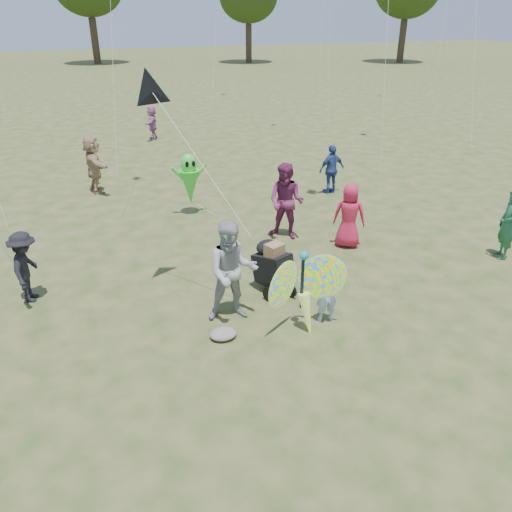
{
  "coord_description": "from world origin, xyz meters",
  "views": [
    {
      "loc": [
        -3.26,
        -6.28,
        5.21
      ],
      "look_at": [
        -0.2,
        1.5,
        1.1
      ],
      "focal_mm": 35.0,
      "sensor_mm": 36.0,
      "label": 1
    }
  ],
  "objects_px": {
    "child_girl": "(326,294)",
    "crowd_d": "(94,164)",
    "crowd_a": "(349,216)",
    "crowd_e": "(286,202)",
    "adult_man": "(232,272)",
    "alien_kite": "(190,181)",
    "crowd_f": "(508,224)",
    "crowd_b": "(26,267)",
    "crowd_j": "(152,122)",
    "butterfly_kite": "(304,291)",
    "crowd_c": "(332,169)",
    "jogging_stroller": "(272,264)"
  },
  "relations": [
    {
      "from": "child_girl",
      "to": "crowd_d",
      "type": "distance_m",
      "value": 9.82
    },
    {
      "from": "crowd_a",
      "to": "crowd_e",
      "type": "distance_m",
      "value": 1.59
    },
    {
      "from": "adult_man",
      "to": "alien_kite",
      "type": "height_order",
      "value": "adult_man"
    },
    {
      "from": "adult_man",
      "to": "crowd_e",
      "type": "xyz_separation_m",
      "value": [
        2.46,
        3.03,
        -0.01
      ]
    },
    {
      "from": "crowd_e",
      "to": "crowd_f",
      "type": "xyz_separation_m",
      "value": [
        4.25,
        -2.9,
        -0.13
      ]
    },
    {
      "from": "crowd_b",
      "to": "alien_kite",
      "type": "xyz_separation_m",
      "value": [
        4.19,
        3.44,
        0.24
      ]
    },
    {
      "from": "crowd_e",
      "to": "child_girl",
      "type": "bearing_deg",
      "value": -58.4
    },
    {
      "from": "crowd_e",
      "to": "alien_kite",
      "type": "xyz_separation_m",
      "value": [
        -1.81,
        2.49,
        0.01
      ]
    },
    {
      "from": "crowd_f",
      "to": "crowd_b",
      "type": "bearing_deg",
      "value": -75.67
    },
    {
      "from": "crowd_f",
      "to": "crowd_j",
      "type": "xyz_separation_m",
      "value": [
        -5.27,
        15.1,
        -0.09
      ]
    },
    {
      "from": "crowd_b",
      "to": "butterfly_kite",
      "type": "relative_size",
      "value": 0.83
    },
    {
      "from": "crowd_a",
      "to": "crowd_e",
      "type": "relative_size",
      "value": 0.82
    },
    {
      "from": "adult_man",
      "to": "crowd_j",
      "type": "xyz_separation_m",
      "value": [
        1.45,
        15.23,
        -0.23
      ]
    },
    {
      "from": "alien_kite",
      "to": "adult_man",
      "type": "bearing_deg",
      "value": -96.72
    },
    {
      "from": "crowd_c",
      "to": "crowd_j",
      "type": "height_order",
      "value": "crowd_c"
    },
    {
      "from": "crowd_a",
      "to": "crowd_f",
      "type": "bearing_deg",
      "value": -176.78
    },
    {
      "from": "child_girl",
      "to": "crowd_j",
      "type": "bearing_deg",
      "value": -82.26
    },
    {
      "from": "crowd_c",
      "to": "butterfly_kite",
      "type": "distance_m",
      "value": 7.74
    },
    {
      "from": "crowd_c",
      "to": "alien_kite",
      "type": "relative_size",
      "value": 0.88
    },
    {
      "from": "child_girl",
      "to": "adult_man",
      "type": "xyz_separation_m",
      "value": [
        -1.56,
        0.73,
        0.4
      ]
    },
    {
      "from": "crowd_e",
      "to": "butterfly_kite",
      "type": "height_order",
      "value": "crowd_e"
    },
    {
      "from": "crowd_b",
      "to": "jogging_stroller",
      "type": "height_order",
      "value": "crowd_b"
    },
    {
      "from": "child_girl",
      "to": "crowd_j",
      "type": "relative_size",
      "value": 0.78
    },
    {
      "from": "crowd_e",
      "to": "crowd_j",
      "type": "bearing_deg",
      "value": 139.83
    },
    {
      "from": "crowd_d",
      "to": "crowd_f",
      "type": "distance_m",
      "value": 11.87
    },
    {
      "from": "crowd_e",
      "to": "crowd_d",
      "type": "bearing_deg",
      "value": 171.91
    },
    {
      "from": "adult_man",
      "to": "crowd_f",
      "type": "xyz_separation_m",
      "value": [
        6.71,
        0.13,
        -0.14
      ]
    },
    {
      "from": "crowd_c",
      "to": "crowd_j",
      "type": "distance_m",
      "value": 10.27
    },
    {
      "from": "crowd_f",
      "to": "jogging_stroller",
      "type": "xyz_separation_m",
      "value": [
        -5.63,
        0.55,
        -0.22
      ]
    },
    {
      "from": "crowd_e",
      "to": "alien_kite",
      "type": "height_order",
      "value": "crowd_e"
    },
    {
      "from": "adult_man",
      "to": "crowd_a",
      "type": "xyz_separation_m",
      "value": [
        3.66,
        2.01,
        -0.18
      ]
    },
    {
      "from": "butterfly_kite",
      "to": "jogging_stroller",
      "type": "bearing_deg",
      "value": 88.8
    },
    {
      "from": "child_girl",
      "to": "jogging_stroller",
      "type": "xyz_separation_m",
      "value": [
        -0.48,
        1.41,
        0.04
      ]
    },
    {
      "from": "crowd_c",
      "to": "butterfly_kite",
      "type": "height_order",
      "value": "butterfly_kite"
    },
    {
      "from": "child_girl",
      "to": "jogging_stroller",
      "type": "relative_size",
      "value": 1.01
    },
    {
      "from": "crowd_a",
      "to": "adult_man",
      "type": "bearing_deg",
      "value": 63.62
    },
    {
      "from": "child_girl",
      "to": "crowd_f",
      "type": "distance_m",
      "value": 5.23
    },
    {
      "from": "crowd_j",
      "to": "butterfly_kite",
      "type": "relative_size",
      "value": 0.84
    },
    {
      "from": "crowd_b",
      "to": "crowd_f",
      "type": "xyz_separation_m",
      "value": [
        10.26,
        -1.96,
        0.1
      ]
    },
    {
      "from": "crowd_j",
      "to": "jogging_stroller",
      "type": "height_order",
      "value": "crowd_j"
    },
    {
      "from": "adult_man",
      "to": "crowd_e",
      "type": "bearing_deg",
      "value": 63.92
    },
    {
      "from": "crowd_c",
      "to": "butterfly_kite",
      "type": "relative_size",
      "value": 0.88
    },
    {
      "from": "crowd_d",
      "to": "crowd_e",
      "type": "bearing_deg",
      "value": -150.49
    },
    {
      "from": "crowd_c",
      "to": "crowd_d",
      "type": "bearing_deg",
      "value": -28.49
    },
    {
      "from": "crowd_b",
      "to": "jogging_stroller",
      "type": "xyz_separation_m",
      "value": [
        4.62,
        -1.41,
        -0.12
      ]
    },
    {
      "from": "crowd_c",
      "to": "jogging_stroller",
      "type": "bearing_deg",
      "value": 44.27
    },
    {
      "from": "jogging_stroller",
      "to": "adult_man",
      "type": "bearing_deg",
      "value": -169.48
    },
    {
      "from": "crowd_j",
      "to": "jogging_stroller",
      "type": "relative_size",
      "value": 1.3
    },
    {
      "from": "crowd_d",
      "to": "crowd_j",
      "type": "xyz_separation_m",
      "value": [
        3.11,
        6.69,
        -0.16
      ]
    },
    {
      "from": "adult_man",
      "to": "crowd_d",
      "type": "bearing_deg",
      "value": 114.01
    }
  ]
}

